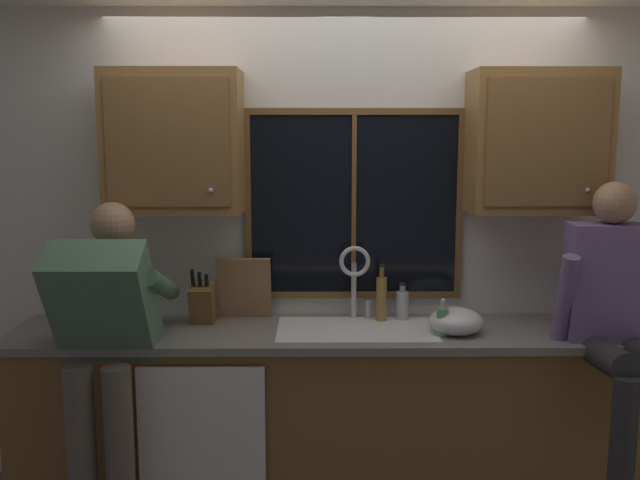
# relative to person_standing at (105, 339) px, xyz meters

# --- Properties ---
(back_wall) EXTENTS (5.72, 0.12, 2.55)m
(back_wall) POSITION_rel_person_standing_xyz_m (1.12, 0.69, 0.31)
(back_wall) COLOR silver
(back_wall) RESTS_ON floor
(window_glass) EXTENTS (1.10, 0.02, 0.95)m
(window_glass) POSITION_rel_person_standing_xyz_m (1.17, 0.62, 0.56)
(window_glass) COLOR black
(window_frame_top) EXTENTS (1.17, 0.02, 0.04)m
(window_frame_top) POSITION_rel_person_standing_xyz_m (1.17, 0.61, 1.05)
(window_frame_top) COLOR brown
(window_frame_bottom) EXTENTS (1.17, 0.02, 0.04)m
(window_frame_bottom) POSITION_rel_person_standing_xyz_m (1.17, 0.61, 0.06)
(window_frame_bottom) COLOR brown
(window_frame_left) EXTENTS (0.03, 0.02, 0.95)m
(window_frame_left) POSITION_rel_person_standing_xyz_m (0.61, 0.61, 0.56)
(window_frame_left) COLOR brown
(window_frame_right) EXTENTS (0.03, 0.02, 0.95)m
(window_frame_right) POSITION_rel_person_standing_xyz_m (1.74, 0.61, 0.56)
(window_frame_right) COLOR brown
(window_mullion_center) EXTENTS (0.02, 0.02, 0.95)m
(window_mullion_center) POSITION_rel_person_standing_xyz_m (1.17, 0.61, 0.56)
(window_mullion_center) COLOR brown
(lower_cabinet_run) EXTENTS (3.32, 0.58, 0.88)m
(lower_cabinet_run) POSITION_rel_person_standing_xyz_m (1.12, 0.34, -0.53)
(lower_cabinet_run) COLOR brown
(lower_cabinet_run) RESTS_ON floor
(countertop) EXTENTS (3.38, 0.62, 0.04)m
(countertop) POSITION_rel_person_standing_xyz_m (1.12, 0.32, -0.07)
(countertop) COLOR slate
(countertop) RESTS_ON lower_cabinet_run
(dishwasher_front) EXTENTS (0.60, 0.02, 0.74)m
(dishwasher_front) POSITION_rel_person_standing_xyz_m (0.43, 0.02, -0.51)
(dishwasher_front) COLOR white
(upper_cabinet_left) EXTENTS (0.68, 0.36, 0.72)m
(upper_cabinet_left) POSITION_rel_person_standing_xyz_m (0.26, 0.46, 0.89)
(upper_cabinet_left) COLOR olive
(upper_cabinet_right) EXTENTS (0.68, 0.36, 0.72)m
(upper_cabinet_right) POSITION_rel_person_standing_xyz_m (2.09, 0.46, 0.89)
(upper_cabinet_right) COLOR olive
(sink) EXTENTS (0.80, 0.46, 0.21)m
(sink) POSITION_rel_person_standing_xyz_m (1.17, 0.33, -0.15)
(sink) COLOR silver
(sink) RESTS_ON lower_cabinet_run
(faucet) EXTENTS (0.18, 0.09, 0.40)m
(faucet) POSITION_rel_person_standing_xyz_m (1.18, 0.51, 0.21)
(faucet) COLOR silver
(faucet) RESTS_ON countertop
(person_standing) EXTENTS (0.53, 0.68, 1.58)m
(person_standing) POSITION_rel_person_standing_xyz_m (0.00, 0.00, 0.00)
(person_standing) COLOR #595147
(person_standing) RESTS_ON floor
(person_sitting_on_counter) EXTENTS (0.54, 0.61, 1.26)m
(person_sitting_on_counter) POSITION_rel_person_standing_xyz_m (2.38, 0.06, 0.14)
(person_sitting_on_counter) COLOR #262628
(person_sitting_on_counter) RESTS_ON countertop
(knife_block) EXTENTS (0.12, 0.18, 0.32)m
(knife_block) POSITION_rel_person_standing_xyz_m (0.38, 0.43, 0.06)
(knife_block) COLOR brown
(knife_block) RESTS_ON countertop
(cutting_board) EXTENTS (0.29, 0.09, 0.34)m
(cutting_board) POSITION_rel_person_standing_xyz_m (0.59, 0.54, 0.12)
(cutting_board) COLOR #997047
(cutting_board) RESTS_ON countertop
(mixing_bowl) EXTENTS (0.27, 0.27, 0.13)m
(mixing_bowl) POSITION_rel_person_standing_xyz_m (1.67, 0.26, 0.01)
(mixing_bowl) COLOR silver
(mixing_bowl) RESTS_ON countertop
(soap_dispenser) EXTENTS (0.06, 0.07, 0.19)m
(soap_dispenser) POSITION_rel_person_standing_xyz_m (1.59, 0.21, 0.02)
(soap_dispenser) COLOR #59A566
(soap_dispenser) RESTS_ON countertop
(bottle_green_glass) EXTENTS (0.06, 0.06, 0.30)m
(bottle_green_glass) POSITION_rel_person_standing_xyz_m (1.32, 0.49, 0.08)
(bottle_green_glass) COLOR olive
(bottle_green_glass) RESTS_ON countertop
(bottle_tall_clear) EXTENTS (0.07, 0.07, 0.20)m
(bottle_tall_clear) POSITION_rel_person_standing_xyz_m (1.43, 0.52, 0.03)
(bottle_tall_clear) COLOR #B7B7BC
(bottle_tall_clear) RESTS_ON countertop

